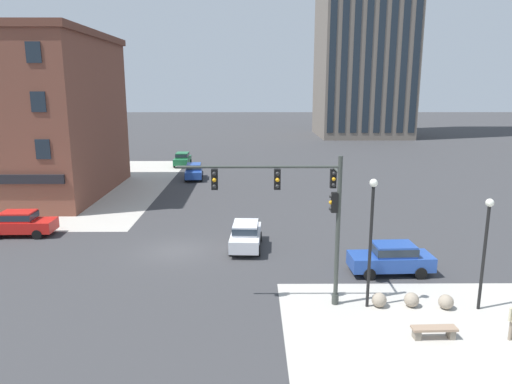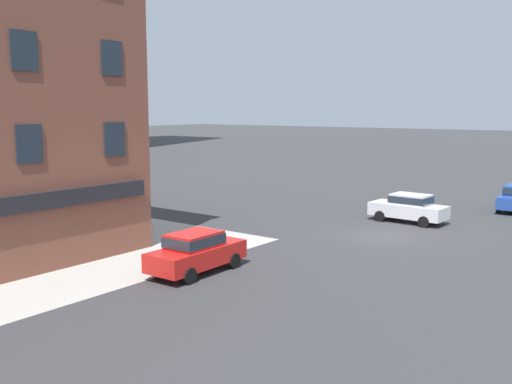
{
  "view_description": "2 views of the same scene",
  "coord_description": "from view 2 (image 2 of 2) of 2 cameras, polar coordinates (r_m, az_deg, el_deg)",
  "views": [
    {
      "loc": [
        4.76,
        -27.68,
        9.9
      ],
      "look_at": [
        4.95,
        1.57,
        3.38
      ],
      "focal_mm": 33.31,
      "sensor_mm": 36.0,
      "label": 1
    },
    {
      "loc": [
        -27.61,
        -12.52,
        6.61
      ],
      "look_at": [
        -2.31,
        6.76,
        2.01
      ],
      "focal_mm": 40.49,
      "sensor_mm": 36.0,
      "label": 2
    }
  ],
  "objects": [
    {
      "name": "car_cross_westbound",
      "position": [
        44.54,
        -16.59,
        0.53
      ],
      "size": [
        2.17,
        4.53,
        1.68
      ],
      "color": "#23479E",
      "rests_on": "ground"
    },
    {
      "name": "ground_plane",
      "position": [
        31.03,
        12.66,
        -4.28
      ],
      "size": [
        320.0,
        320.0,
        0.0
      ],
      "primitive_type": "plane",
      "color": "#38383A"
    },
    {
      "name": "car_main_southbound_far",
      "position": [
        34.95,
        14.88,
        -1.43
      ],
      "size": [
        2.05,
        4.48,
        1.68
      ],
      "color": "silver",
      "rests_on": "ground"
    },
    {
      "name": "car_parked_curb",
      "position": [
        23.61,
        -5.95,
        -5.78
      ],
      "size": [
        4.44,
        1.96,
        1.68
      ],
      "color": "red",
      "rests_on": "ground"
    }
  ]
}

